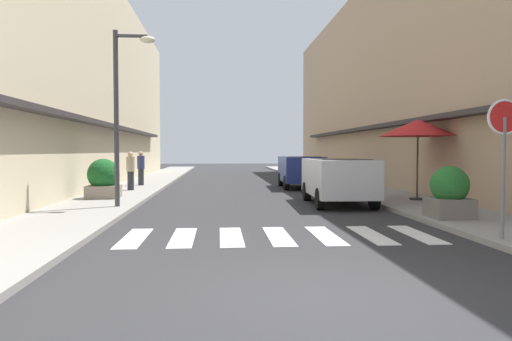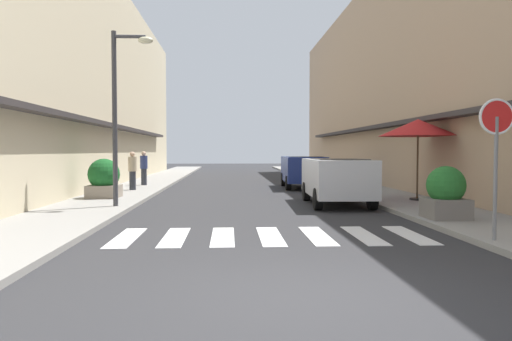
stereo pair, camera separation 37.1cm
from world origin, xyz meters
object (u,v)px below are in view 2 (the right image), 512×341
object	(u,v)px
street_lamp	(121,99)
pedestrian_walking_far	(144,167)
planter_corner	(446,193)
parked_car_mid	(303,168)
pedestrian_walking_near	(133,170)
planter_midblock	(104,179)
cafe_umbrella	(418,128)
parked_car_near	(337,176)
round_street_sign	(496,132)

from	to	relation	value
street_lamp	pedestrian_walking_far	distance (m)	8.95
planter_corner	pedestrian_walking_far	xyz separation A→B (m)	(-9.09, 11.67, 0.23)
parked_car_mid	planter_corner	xyz separation A→B (m)	(1.70, -10.92, -0.21)
pedestrian_walking_near	planter_midblock	bearing A→B (deg)	-103.90
cafe_umbrella	pedestrian_walking_far	distance (m)	12.63
parked_car_mid	parked_car_near	bearing A→B (deg)	-90.00
planter_midblock	parked_car_mid	bearing A→B (deg)	34.67
street_lamp	cafe_umbrella	distance (m)	9.30
planter_midblock	planter_corner	bearing A→B (deg)	-30.88
cafe_umbrella	pedestrian_walking_near	world-z (taller)	cafe_umbrella
parked_car_mid	pedestrian_walking_far	world-z (taller)	pedestrian_walking_far
pedestrian_walking_near	round_street_sign	bearing A→B (deg)	-61.55
planter_corner	pedestrian_walking_near	xyz separation A→B (m)	(-9.06, 8.88, 0.22)
street_lamp	pedestrian_walking_near	size ratio (longest dim) A/B	3.20
parked_car_near	round_street_sign	size ratio (longest dim) A/B	1.62
cafe_umbrella	pedestrian_walking_near	xyz separation A→B (m)	(-10.06, 4.66, -1.52)
round_street_sign	pedestrian_walking_far	world-z (taller)	round_street_sign
parked_car_mid	pedestrian_walking_near	size ratio (longest dim) A/B	2.54
street_lamp	cafe_umbrella	world-z (taller)	street_lamp
street_lamp	planter_corner	xyz separation A→B (m)	(8.20, -3.06, -2.50)
street_lamp	pedestrian_walking_near	xyz separation A→B (m)	(-0.86, 5.82, -2.28)
parked_car_near	planter_corner	size ratio (longest dim) A/B	3.29
parked_car_near	cafe_umbrella	world-z (taller)	cafe_umbrella
cafe_umbrella	round_street_sign	bearing A→B (deg)	-101.11
street_lamp	pedestrian_walking_near	distance (m)	6.31
parked_car_near	planter_corner	xyz separation A→B (m)	(1.70, -3.98, -0.21)
parked_car_near	pedestrian_walking_near	bearing A→B (deg)	146.32
parked_car_mid	cafe_umbrella	size ratio (longest dim) A/B	1.52
round_street_sign	street_lamp	world-z (taller)	street_lamp
round_street_sign	street_lamp	xyz separation A→B (m)	(-7.83, 5.81, 1.16)
parked_car_near	planter_midblock	world-z (taller)	parked_car_near
parked_car_near	pedestrian_walking_near	world-z (taller)	pedestrian_walking_near
parked_car_near	planter_corner	bearing A→B (deg)	-66.84
street_lamp	planter_midblock	distance (m)	3.73
parked_car_near	street_lamp	distance (m)	6.95
parked_car_near	pedestrian_walking_near	size ratio (longest dim) A/B	2.60
parked_car_near	cafe_umbrella	bearing A→B (deg)	5.18
cafe_umbrella	planter_corner	xyz separation A→B (m)	(-1.00, -4.22, -1.74)
cafe_umbrella	planter_midblock	bearing A→B (deg)	172.37
planter_midblock	pedestrian_walking_near	size ratio (longest dim) A/B	0.85
planter_corner	pedestrian_walking_far	world-z (taller)	pedestrian_walking_far
street_lamp	pedestrian_walking_far	xyz separation A→B (m)	(-0.89, 8.61, -2.27)
pedestrian_walking_far	street_lamp	bearing A→B (deg)	-20.17
parked_car_mid	round_street_sign	size ratio (longest dim) A/B	1.58
pedestrian_walking_near	street_lamp	bearing A→B (deg)	-89.91
round_street_sign	pedestrian_walking_near	world-z (taller)	round_street_sign
planter_midblock	pedestrian_walking_near	bearing A→B (deg)	84.40
planter_corner	parked_car_mid	bearing A→B (deg)	98.85
parked_car_mid	cafe_umbrella	xyz separation A→B (m)	(2.70, -6.70, 1.54)
parked_car_near	pedestrian_walking_far	world-z (taller)	pedestrian_walking_far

